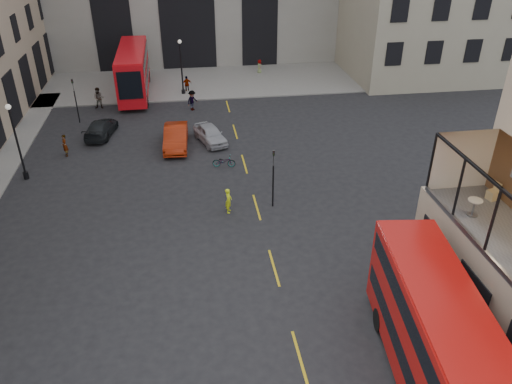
{
  "coord_description": "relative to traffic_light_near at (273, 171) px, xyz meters",
  "views": [
    {
      "loc": [
        -5.91,
        -13.95,
        16.19
      ],
      "look_at": [
        -2.53,
        8.72,
        3.0
      ],
      "focal_mm": 35.0,
      "sensor_mm": 36.0,
      "label": 1
    }
  ],
  "objects": [
    {
      "name": "ground",
      "position": [
        1.0,
        -12.0,
        -2.42
      ],
      "size": [
        140.0,
        140.0,
        0.0
      ],
      "primitive_type": "plane",
      "color": "black",
      "rests_on": "ground"
    },
    {
      "name": "host_frontage",
      "position": [
        7.5,
        -12.0,
        -0.17
      ],
      "size": [
        3.0,
        11.0,
        4.5
      ],
      "primitive_type": "cube",
      "color": "tan",
      "rests_on": "ground"
    },
    {
      "name": "pavement_far",
      "position": [
        -5.0,
        26.0,
        -2.36
      ],
      "size": [
        40.0,
        12.0,
        0.12
      ],
      "primitive_type": "cube",
      "color": "slate",
      "rests_on": "ground"
    },
    {
      "name": "traffic_light_near",
      "position": [
        0.0,
        0.0,
        0.0
      ],
      "size": [
        0.16,
        0.2,
        3.8
      ],
      "color": "black",
      "rests_on": "ground"
    },
    {
      "name": "traffic_light_far",
      "position": [
        -14.0,
        16.0,
        0.0
      ],
      "size": [
        0.16,
        0.2,
        3.8
      ],
      "color": "black",
      "rests_on": "ground"
    },
    {
      "name": "street_lamp_a",
      "position": [
        -16.0,
        6.0,
        -0.03
      ],
      "size": [
        0.36,
        0.36,
        5.33
      ],
      "color": "black",
      "rests_on": "ground"
    },
    {
      "name": "street_lamp_b",
      "position": [
        -5.0,
        22.0,
        -0.03
      ],
      "size": [
        0.36,
        0.36,
        5.33
      ],
      "color": "black",
      "rests_on": "ground"
    },
    {
      "name": "bus_near",
      "position": [
        3.48,
        -14.55,
        0.08
      ],
      "size": [
        3.87,
        11.39,
        4.46
      ],
      "color": "#A20E0B",
      "rests_on": "ground"
    },
    {
      "name": "bus_far",
      "position": [
        -9.62,
        22.88,
        0.08
      ],
      "size": [
        2.72,
        11.19,
        4.45
      ],
      "color": "red",
      "rests_on": "ground"
    },
    {
      "name": "car_a",
      "position": [
        -3.14,
        10.2,
        -1.74
      ],
      "size": [
        2.82,
        4.35,
        1.38
      ],
      "primitive_type": "imported",
      "rotation": [
        0.0,
        0.0,
        0.32
      ],
      "color": "#A1A3A9",
      "rests_on": "ground"
    },
    {
      "name": "car_b",
      "position": [
        -5.8,
        9.71,
        -1.61
      ],
      "size": [
        1.96,
        5.01,
        1.63
      ],
      "primitive_type": "imported",
      "rotation": [
        0.0,
        0.0,
        -0.05
      ],
      "color": "#A02309",
      "rests_on": "ground"
    },
    {
      "name": "car_c",
      "position": [
        -11.77,
        12.8,
        -1.77
      ],
      "size": [
        2.59,
        4.74,
        1.3
      ],
      "primitive_type": "imported",
      "rotation": [
        0.0,
        0.0,
        2.97
      ],
      "color": "black",
      "rests_on": "ground"
    },
    {
      "name": "bicycle",
      "position": [
        -2.49,
        5.8,
        -2.0
      ],
      "size": [
        1.69,
        0.83,
        0.85
      ],
      "primitive_type": "imported",
      "rotation": [
        0.0,
        0.0,
        1.4
      ],
      "color": "gray",
      "rests_on": "ground"
    },
    {
      "name": "cyclist",
      "position": [
        -2.76,
        -0.27,
        -1.63
      ],
      "size": [
        0.5,
        0.65,
        1.59
      ],
      "primitive_type": "imported",
      "rotation": [
        0.0,
        0.0,
        1.34
      ],
      "color": "#E9FE1A",
      "rests_on": "ground"
    },
    {
      "name": "pedestrian_a",
      "position": [
        -12.65,
        19.26,
        -1.45
      ],
      "size": [
        0.98,
        0.78,
        1.95
      ],
      "primitive_type": "imported",
      "rotation": [
        0.0,
        0.0,
        -0.05
      ],
      "color": "gray",
      "rests_on": "ground"
    },
    {
      "name": "pedestrian_b",
      "position": [
        -4.25,
        17.58,
        -1.51
      ],
      "size": [
        1.31,
        1.32,
        1.83
      ],
      "primitive_type": "imported",
      "rotation": [
        0.0,
        0.0,
        0.81
      ],
      "color": "gray",
      "rests_on": "ground"
    },
    {
      "name": "pedestrian_c",
      "position": [
        -4.59,
        22.73,
        -1.61
      ],
      "size": [
        1.02,
        0.62,
        1.62
      ],
      "primitive_type": "imported",
      "rotation": [
        0.0,
        0.0,
        3.4
      ],
      "color": "gray",
      "rests_on": "ground"
    },
    {
      "name": "pedestrian_d",
      "position": [
        3.5,
        27.94,
        -1.66
      ],
      "size": [
        0.59,
        0.81,
        1.54
      ],
      "primitive_type": "imported",
      "rotation": [
        0.0,
        0.0,
        1.71
      ],
      "color": "gray",
      "rests_on": "ground"
    },
    {
      "name": "pedestrian_e",
      "position": [
        -13.93,
        9.32,
        -1.59
      ],
      "size": [
        0.6,
        0.71,
        1.67
      ],
      "primitive_type": "imported",
      "rotation": [
        0.0,
        0.0,
        5.1
      ],
      "color": "gray",
      "rests_on": "ground"
    },
    {
      "name": "cafe_table_far",
      "position": [
        6.98,
        -9.38,
        2.68
      ],
      "size": [
        0.61,
        0.61,
        0.77
      ],
      "color": "silver",
      "rests_on": "cafe_floor"
    },
    {
      "name": "cafe_chair_d",
      "position": [
        8.56,
        -8.26,
        2.43
      ],
      "size": [
        0.5,
        0.5,
        0.84
      ],
      "color": "tan",
      "rests_on": "cafe_floor"
    }
  ]
}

